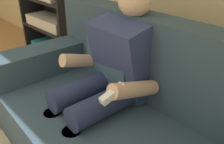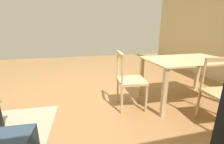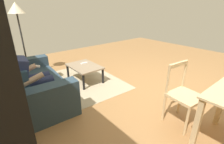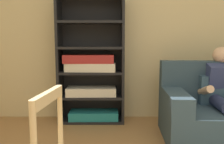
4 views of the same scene
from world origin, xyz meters
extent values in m
plane|color=#9E7042|center=(0.00, 0.00, 0.00)|extent=(8.67, 8.67, 0.00)
cube|color=#2D4251|center=(1.33, 2.01, 0.19)|extent=(1.87, 1.02, 0.39)
cube|color=#2D4251|center=(1.35, 2.37, 0.66)|extent=(1.83, 0.30, 0.54)
cube|color=#2D4251|center=(0.54, 2.05, 0.49)|extent=(0.29, 0.93, 0.21)
cube|color=#2D4251|center=(2.12, 1.96, 0.49)|extent=(0.29, 0.93, 0.21)
cube|color=#304B62|center=(1.11, 2.22, 0.57)|extent=(0.41, 0.17, 0.36)
cube|color=navy|center=(1.19, 2.25, 0.64)|extent=(0.42, 0.34, 0.55)
sphere|color=#DBAD89|center=(1.20, 2.33, 1.01)|extent=(0.21, 0.21, 0.21)
cylinder|color=navy|center=(1.07, 1.98, 0.46)|extent=(0.17, 0.45, 0.15)
cylinder|color=#DBAD89|center=(1.05, 1.76, 0.19)|extent=(0.11, 0.11, 0.39)
cube|color=black|center=(1.05, 1.68, 0.04)|extent=(0.11, 0.25, 0.08)
cylinder|color=navy|center=(1.29, 1.97, 0.46)|extent=(0.17, 0.45, 0.15)
cylinder|color=#DBAD89|center=(1.27, 1.75, 0.19)|extent=(0.11, 0.11, 0.39)
cube|color=black|center=(1.27, 1.67, 0.04)|extent=(0.11, 0.25, 0.08)
cylinder|color=#DBAD89|center=(0.93, 2.11, 0.59)|extent=(0.11, 0.36, 0.19)
cylinder|color=#DBAD89|center=(1.43, 2.08, 0.59)|extent=(0.11, 0.36, 0.19)
cube|color=white|center=(1.42, 1.92, 0.63)|extent=(0.05, 0.16, 0.08)
cube|color=gray|center=(1.47, 0.89, 0.36)|extent=(0.82, 0.58, 0.03)
cylinder|color=black|center=(1.10, 0.64, 0.17)|extent=(0.05, 0.05, 0.35)
cylinder|color=black|center=(1.84, 0.64, 0.17)|extent=(0.05, 0.05, 0.35)
cylinder|color=black|center=(1.10, 1.14, 0.17)|extent=(0.05, 0.05, 0.35)
cylinder|color=black|center=(1.84, 1.14, 0.17)|extent=(0.05, 0.05, 0.35)
cube|color=white|center=(1.60, 0.82, 0.39)|extent=(0.05, 0.17, 0.02)
cube|color=#D1B27F|center=(-1.09, 0.15, 0.37)|extent=(0.06, 0.06, 0.74)
cube|color=#D1B27F|center=(-1.09, 0.92, 0.37)|extent=(0.06, 0.06, 0.74)
cube|color=#D1B27F|center=(-0.74, 0.54, 0.46)|extent=(0.46, 0.46, 0.04)
cylinder|color=#D1B27F|center=(-0.91, 0.75, 0.23)|extent=(0.04, 0.04, 0.46)
cylinder|color=#D1B27F|center=(-0.95, 0.37, 0.23)|extent=(0.04, 0.04, 0.46)
cylinder|color=#D1B27F|center=(-0.53, 0.70, 0.23)|extent=(0.04, 0.04, 0.46)
cylinder|color=#D1B27F|center=(-0.57, 0.33, 0.23)|extent=(0.04, 0.04, 0.46)
cylinder|color=#D1B27F|center=(-0.53, 0.70, 0.69)|extent=(0.03, 0.03, 0.46)
cylinder|color=#D1B27F|center=(-0.57, 0.33, 0.69)|extent=(0.03, 0.03, 0.46)
cube|color=#D1B27F|center=(-0.55, 0.52, 0.88)|extent=(0.08, 0.38, 0.06)
cube|color=tan|center=(1.47, 0.89, 0.00)|extent=(2.06, 1.49, 0.01)
cylinder|color=black|center=(2.71, 1.81, 0.01)|extent=(0.28, 0.28, 0.03)
cylinder|color=#333333|center=(2.71, 1.81, 0.74)|extent=(0.04, 0.04, 1.49)
cone|color=beige|center=(2.71, 1.81, 1.61)|extent=(0.36, 0.36, 0.24)
camera|label=1|loc=(2.17, 1.21, 1.30)|focal=38.52mm
camera|label=2|loc=(0.08, 2.62, 1.26)|focal=23.73mm
camera|label=3|loc=(-1.62, 2.62, 1.66)|focal=26.03mm
camera|label=4|loc=(-0.21, -0.74, 1.18)|focal=38.27mm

